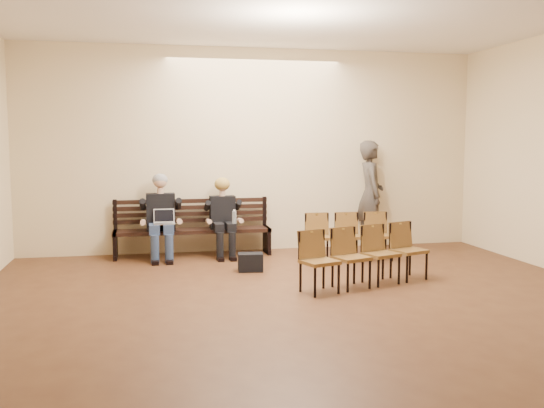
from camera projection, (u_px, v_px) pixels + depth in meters
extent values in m
plane|color=brown|center=(346.00, 340.00, 5.84)|extent=(10.00, 10.00, 0.00)
cube|color=beige|center=(254.00, 150.00, 10.52)|extent=(8.00, 0.02, 3.50)
cube|color=black|center=(193.00, 242.00, 10.12)|extent=(2.60, 0.90, 0.45)
cube|color=#BBBBC0|center=(164.00, 226.00, 9.64)|extent=(0.37, 0.32, 0.24)
cylinder|color=silver|center=(234.00, 224.00, 9.81)|extent=(0.07, 0.07, 0.23)
cube|color=black|center=(250.00, 262.00, 8.92)|extent=(0.39, 0.29, 0.27)
imported|color=#3C3631|center=(371.00, 187.00, 10.76)|extent=(0.64, 0.88, 2.21)
cube|color=brown|center=(349.00, 237.00, 9.68)|extent=(1.41, 0.49, 0.77)
cube|color=brown|center=(366.00, 256.00, 8.01)|extent=(1.96, 1.04, 0.79)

